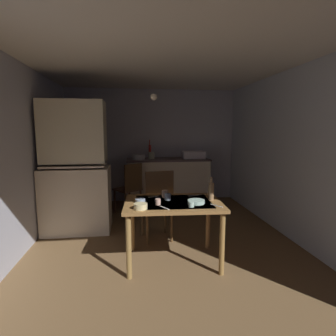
{
  "coord_description": "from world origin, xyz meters",
  "views": [
    {
      "loc": [
        -0.41,
        -3.58,
        1.54
      ],
      "look_at": [
        0.07,
        0.11,
        1.0
      ],
      "focal_mm": 28.73,
      "sensor_mm": 36.0,
      "label": 1
    }
  ],
  "objects_px": {
    "mixing_bowl_counter": "(139,157)",
    "serving_bowl_wide": "(196,202)",
    "glass_bottle": "(211,191)",
    "dining_table": "(173,210)",
    "chair_far_side": "(158,205)",
    "teacup_mint": "(168,197)",
    "sink_basin": "(193,155)",
    "hutch_cabinet": "(76,172)",
    "hand_pump": "(150,151)",
    "chair_by_counter": "(130,187)"
  },
  "relations": [
    {
      "from": "chair_far_side",
      "to": "teacup_mint",
      "type": "distance_m",
      "value": 0.59
    },
    {
      "from": "mixing_bowl_counter",
      "to": "glass_bottle",
      "type": "height_order",
      "value": "mixing_bowl_counter"
    },
    {
      "from": "sink_basin",
      "to": "glass_bottle",
      "type": "bearing_deg",
      "value": -97.93
    },
    {
      "from": "sink_basin",
      "to": "teacup_mint",
      "type": "relative_size",
      "value": 5.99
    },
    {
      "from": "sink_basin",
      "to": "glass_bottle",
      "type": "relative_size",
      "value": 1.62
    },
    {
      "from": "hand_pump",
      "to": "teacup_mint",
      "type": "bearing_deg",
      "value": -88.84
    },
    {
      "from": "dining_table",
      "to": "glass_bottle",
      "type": "distance_m",
      "value": 0.49
    },
    {
      "from": "mixing_bowl_counter",
      "to": "serving_bowl_wide",
      "type": "relative_size",
      "value": 1.32
    },
    {
      "from": "hand_pump",
      "to": "glass_bottle",
      "type": "bearing_deg",
      "value": -77.74
    },
    {
      "from": "hutch_cabinet",
      "to": "dining_table",
      "type": "xyz_separation_m",
      "value": [
        1.3,
        -1.16,
        -0.28
      ]
    },
    {
      "from": "teacup_mint",
      "to": "serving_bowl_wide",
      "type": "bearing_deg",
      "value": -32.97
    },
    {
      "from": "sink_basin",
      "to": "hand_pump",
      "type": "height_order",
      "value": "hand_pump"
    },
    {
      "from": "mixing_bowl_counter",
      "to": "teacup_mint",
      "type": "relative_size",
      "value": 3.37
    },
    {
      "from": "hutch_cabinet",
      "to": "serving_bowl_wide",
      "type": "distance_m",
      "value": 2.0
    },
    {
      "from": "chair_by_counter",
      "to": "glass_bottle",
      "type": "xyz_separation_m",
      "value": [
        0.96,
        -1.89,
        0.34
      ]
    },
    {
      "from": "hutch_cabinet",
      "to": "hand_pump",
      "type": "height_order",
      "value": "hutch_cabinet"
    },
    {
      "from": "hutch_cabinet",
      "to": "glass_bottle",
      "type": "xyz_separation_m",
      "value": [
        1.74,
        -1.15,
        -0.08
      ]
    },
    {
      "from": "glass_bottle",
      "to": "dining_table",
      "type": "bearing_deg",
      "value": -178.58
    },
    {
      "from": "hand_pump",
      "to": "mixing_bowl_counter",
      "type": "bearing_deg",
      "value": -157.72
    },
    {
      "from": "dining_table",
      "to": "hand_pump",
      "type": "bearing_deg",
      "value": 92.29
    },
    {
      "from": "teacup_mint",
      "to": "dining_table",
      "type": "bearing_deg",
      "value": -58.15
    },
    {
      "from": "mixing_bowl_counter",
      "to": "glass_bottle",
      "type": "relative_size",
      "value": 0.91
    },
    {
      "from": "hutch_cabinet",
      "to": "teacup_mint",
      "type": "xyz_separation_m",
      "value": [
        1.24,
        -1.07,
        -0.15
      ]
    },
    {
      "from": "hand_pump",
      "to": "mixing_bowl_counter",
      "type": "relative_size",
      "value": 1.58
    },
    {
      "from": "hutch_cabinet",
      "to": "teacup_mint",
      "type": "height_order",
      "value": "hutch_cabinet"
    },
    {
      "from": "chair_far_side",
      "to": "chair_by_counter",
      "type": "xyz_separation_m",
      "value": [
        -0.39,
        1.29,
        -0.02
      ]
    },
    {
      "from": "dining_table",
      "to": "chair_by_counter",
      "type": "xyz_separation_m",
      "value": [
        -0.51,
        1.9,
        -0.13
      ]
    },
    {
      "from": "chair_far_side",
      "to": "glass_bottle",
      "type": "distance_m",
      "value": 0.88
    },
    {
      "from": "hutch_cabinet",
      "to": "dining_table",
      "type": "relative_size",
      "value": 1.72
    },
    {
      "from": "hutch_cabinet",
      "to": "mixing_bowl_counter",
      "type": "distance_m",
      "value": 1.6
    },
    {
      "from": "hutch_cabinet",
      "to": "hand_pump",
      "type": "distance_m",
      "value": 1.83
    },
    {
      "from": "sink_basin",
      "to": "hand_pump",
      "type": "distance_m",
      "value": 0.9
    },
    {
      "from": "sink_basin",
      "to": "hand_pump",
      "type": "bearing_deg",
      "value": 177.1
    },
    {
      "from": "hand_pump",
      "to": "dining_table",
      "type": "distance_m",
      "value": 2.58
    },
    {
      "from": "chair_far_side",
      "to": "chair_by_counter",
      "type": "height_order",
      "value": "chair_far_side"
    },
    {
      "from": "dining_table",
      "to": "chair_far_side",
      "type": "height_order",
      "value": "chair_far_side"
    },
    {
      "from": "teacup_mint",
      "to": "glass_bottle",
      "type": "height_order",
      "value": "glass_bottle"
    },
    {
      "from": "dining_table",
      "to": "serving_bowl_wide",
      "type": "distance_m",
      "value": 0.29
    },
    {
      "from": "sink_basin",
      "to": "chair_by_counter",
      "type": "relative_size",
      "value": 0.47
    },
    {
      "from": "mixing_bowl_counter",
      "to": "glass_bottle",
      "type": "bearing_deg",
      "value": -72.16
    },
    {
      "from": "mixing_bowl_counter",
      "to": "chair_by_counter",
      "type": "bearing_deg",
      "value": -108.7
    },
    {
      "from": "hand_pump",
      "to": "glass_bottle",
      "type": "distance_m",
      "value": 2.59
    },
    {
      "from": "dining_table",
      "to": "glass_bottle",
      "type": "relative_size",
      "value": 4.18
    },
    {
      "from": "hand_pump",
      "to": "chair_by_counter",
      "type": "bearing_deg",
      "value": -123.3
    },
    {
      "from": "teacup_mint",
      "to": "glass_bottle",
      "type": "xyz_separation_m",
      "value": [
        0.5,
        -0.07,
        0.07
      ]
    },
    {
      "from": "dining_table",
      "to": "chair_far_side",
      "type": "xyz_separation_m",
      "value": [
        -0.12,
        0.61,
        -0.11
      ]
    },
    {
      "from": "serving_bowl_wide",
      "to": "glass_bottle",
      "type": "relative_size",
      "value": 0.69
    },
    {
      "from": "chair_far_side",
      "to": "glass_bottle",
      "type": "height_order",
      "value": "chair_far_side"
    },
    {
      "from": "sink_basin",
      "to": "hand_pump",
      "type": "relative_size",
      "value": 1.13
    },
    {
      "from": "mixing_bowl_counter",
      "to": "serving_bowl_wide",
      "type": "xyz_separation_m",
      "value": [
        0.58,
        -2.54,
        -0.24
      ]
    }
  ]
}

